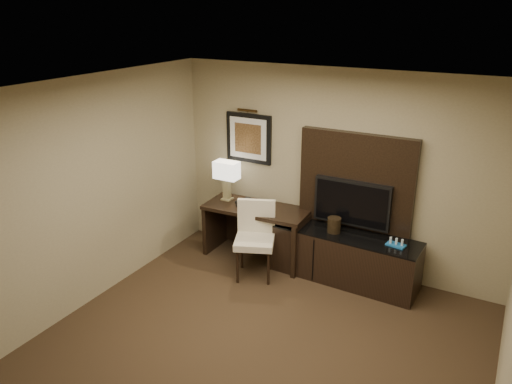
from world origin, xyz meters
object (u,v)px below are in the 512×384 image
Objects in this scene: table_lamp at (227,181)px; ice_bucket at (334,225)px; desk_phone at (245,202)px; credenza at (344,257)px; desk at (257,233)px; desk_chair at (255,241)px; minibar_tray at (396,243)px; tv at (352,203)px.

ice_bucket is at bearing -2.12° from table_lamp.
table_lamp is 0.42m from desk_phone.
desk_phone is (-1.46, -0.04, 0.50)m from credenza.
desk is at bearing 179.60° from ice_bucket.
desk_chair is 1.78m from minibar_tray.
desk_phone is 0.98× the size of ice_bucket.
ice_bucket is (1.31, 0.02, -0.07)m from desk_phone.
ice_bucket is (0.91, 0.46, 0.24)m from desk_chair.
tv is at bearing 161.29° from minibar_tray.
table_lamp is 2.50× the size of minibar_tray.
minibar_tray is (1.94, -0.02, 0.31)m from desk.
table_lamp is at bearing 122.36° from desk_chair.
table_lamp reaches higher than desk_phone.
desk_chair reaches higher than credenza.
minibar_tray is at bearing -0.91° from ice_bucket.
tv is at bearing 10.05° from desk_chair.
ice_bucket is (1.65, -0.06, -0.30)m from table_lamp.
minibar_tray is (1.72, 0.45, 0.18)m from desk_chair.
table_lamp is at bearing -178.94° from credenza.
credenza is at bearing 2.19° from desk_chair.
tv is (1.29, 0.20, 0.63)m from desk.
desk_chair is at bearing -41.21° from desk_phone.
credenza is 0.75m from minibar_tray.
desk_phone is 0.85× the size of minibar_tray.
desk_chair reaches higher than minibar_tray.
desk_phone is (-0.17, -0.03, 0.44)m from desk.
ice_bucket reaches higher than desk.
tv is 1.49m from desk_phone.
ice_bucket is (-0.15, -0.21, -0.26)m from tv.
desk_chair is at bearing -67.11° from desk.
desk_phone is (-1.46, -0.23, -0.19)m from tv.
ice_bucket is (-0.15, -0.02, 0.43)m from credenza.
minibar_tray is at bearing -0.31° from credenza.
ice_bucket is at bearing -126.07° from tv.
minibar_tray is at bearing -1.72° from table_lamp.
desk is at bearing -177.12° from credenza.
tv is at bearing 5.96° from desk.
desk_phone is 1.31m from ice_bucket.
desk_phone reaches higher than credenza.
tv is 1.81m from table_lamp.
desk_phone is at bearing -173.35° from desk.
desk_chair is 5.36× the size of ice_bucket.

